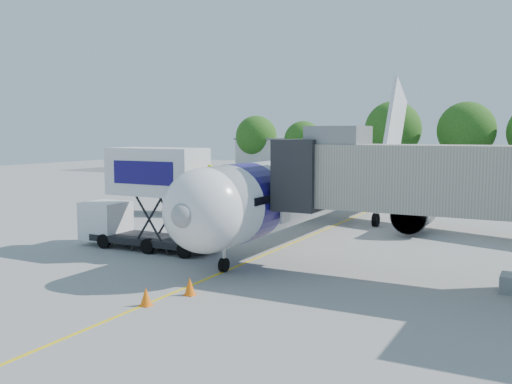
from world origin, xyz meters
The scene contains 14 objects.
ground centered at (0.00, 0.00, 0.00)m, with size 160.00×160.00×0.00m, color gray.
guidance_line centered at (0.00, 0.00, 0.01)m, with size 0.15×70.00×0.01m, color yellow.
taxiway_strip centered at (0.00, 42.00, 0.00)m, with size 120.00×10.00×0.01m, color #59595B.
aircraft centered at (0.00, 4.12, 2.95)m, with size 34.17×37.73×11.35m.
jet_bridge centered at (7.99, -7.00, 4.34)m, with size 13.90×3.20×6.60m.
catering_hiloader centered at (-6.27, -7.00, 2.76)m, with size 8.50×2.44×5.50m.
ground_tug centered at (-1.66, -16.98, 0.70)m, with size 3.71×2.74×1.33m.
safety_cone_a centered at (0.75, -13.32, 0.34)m, with size 0.44×0.44×0.70m.
safety_cone_b centered at (0.10, -15.21, 0.33)m, with size 0.43×0.43×0.69m.
outbuilding_left centered at (-28.00, 60.00, 2.66)m, with size 18.40×8.40×5.30m.
tree_a centered at (-33.79, 57.86, 5.60)m, with size 7.24×7.24×9.24m.
tree_b centered at (-24.96, 58.10, 4.99)m, with size 6.45×6.45×8.23m.
tree_c centered at (-9.59, 57.74, 6.78)m, with size 8.76×8.76×11.17m.
tree_d centered at (1.13, 58.72, 6.60)m, with size 8.52×8.52×10.87m.
Camera 1 is at (13.14, -31.30, 6.33)m, focal length 40.00 mm.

